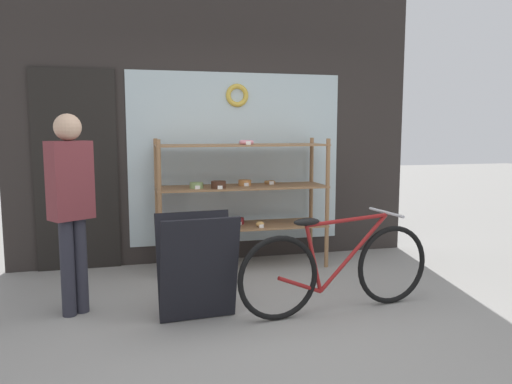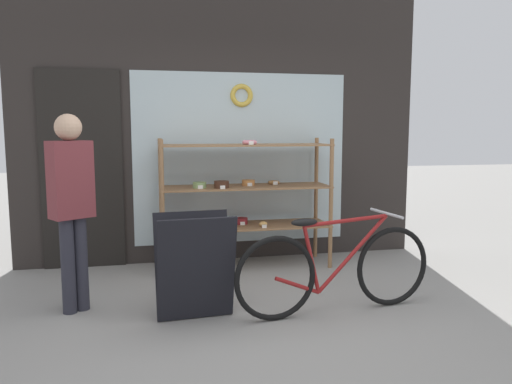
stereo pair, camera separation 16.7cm
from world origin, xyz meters
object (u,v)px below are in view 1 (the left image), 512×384
(bicycle, at_px, (337,268))
(pedestrian, at_px, (71,199))
(display_case, at_px, (239,190))
(sandwich_board, at_px, (197,267))

(bicycle, relative_size, pedestrian, 1.07)
(display_case, bearing_deg, pedestrian, -146.94)
(display_case, distance_m, pedestrian, 1.88)
(sandwich_board, xyz_separation_m, pedestrian, (-0.94, 0.36, 0.52))
(display_case, height_order, pedestrian, pedestrian)
(display_case, relative_size, pedestrian, 1.12)
(pedestrian, bearing_deg, bicycle, -46.80)
(sandwich_board, distance_m, pedestrian, 1.13)
(bicycle, xyz_separation_m, sandwich_board, (-1.12, 0.11, 0.06))
(bicycle, height_order, pedestrian, pedestrian)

